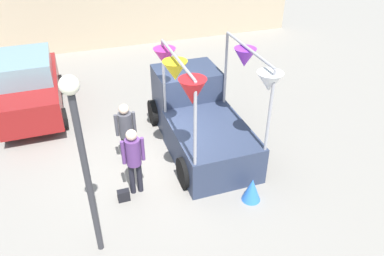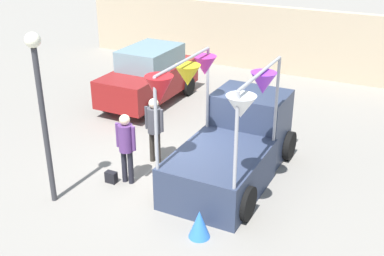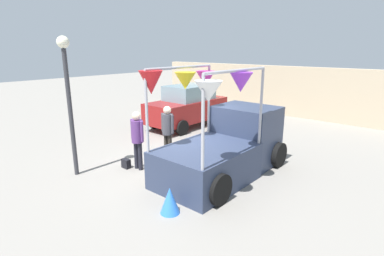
% 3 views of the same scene
% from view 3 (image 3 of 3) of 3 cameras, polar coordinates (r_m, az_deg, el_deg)
% --- Properties ---
extents(ground_plane, '(60.00, 60.00, 0.00)m').
position_cam_3_polar(ground_plane, '(9.32, -2.39, -7.14)').
color(ground_plane, gray).
extents(vendor_truck, '(2.49, 4.18, 3.06)m').
position_cam_3_polar(vendor_truck, '(8.63, 6.69, -2.77)').
color(vendor_truck, '#2D3851').
rests_on(vendor_truck, ground).
extents(parked_car, '(1.88, 4.00, 1.88)m').
position_cam_3_polar(parked_car, '(13.75, -0.87, 4.23)').
color(parked_car, maroon).
rests_on(parked_car, ground).
extents(person_customer, '(0.53, 0.34, 1.75)m').
position_cam_3_polar(person_customer, '(8.86, -10.39, -1.28)').
color(person_customer, black).
rests_on(person_customer, ground).
extents(person_vendor, '(0.53, 0.34, 1.75)m').
position_cam_3_polar(person_vendor, '(9.58, -4.68, 0.13)').
color(person_vendor, '#2D2823').
rests_on(person_vendor, ground).
extents(handbag, '(0.28, 0.16, 0.28)m').
position_cam_3_polar(handbag, '(9.30, -12.45, -6.62)').
color(handbag, black).
rests_on(handbag, ground).
extents(street_lamp, '(0.32, 0.32, 3.82)m').
position_cam_3_polar(street_lamp, '(8.70, -22.59, 7.20)').
color(street_lamp, '#333338').
rests_on(street_lamp, ground).
extents(brick_boundary_wall, '(18.00, 0.36, 2.60)m').
position_cam_3_polar(brick_boundary_wall, '(16.57, 19.64, 6.45)').
color(brick_boundary_wall, tan).
rests_on(brick_boundary_wall, ground).
extents(folded_kite_bundle_azure, '(0.54, 0.54, 0.60)m').
position_cam_3_polar(folded_kite_bundle_azure, '(6.72, -4.23, -13.58)').
color(folded_kite_bundle_azure, blue).
rests_on(folded_kite_bundle_azure, ground).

